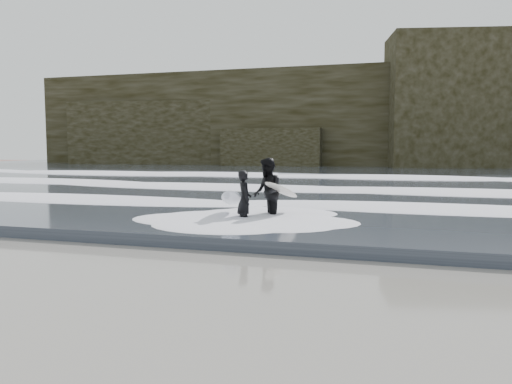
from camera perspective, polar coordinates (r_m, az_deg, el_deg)
ground at (r=8.68m, az=-17.62°, el=-10.15°), size 120.00×120.00×0.00m
sea at (r=36.27m, az=9.10°, el=1.87°), size 90.00×52.00×0.30m
headland at (r=53.17m, az=11.62°, el=8.13°), size 70.00×9.00×10.00m
foam_near at (r=16.69m, az=-0.02°, el=-1.15°), size 60.00×3.20×0.20m
foam_mid at (r=23.45m, az=4.90°, el=0.74°), size 60.00×4.00×0.24m
foam_far at (r=32.29m, az=8.16°, el=2.00°), size 60.00×4.80×0.30m
surfer_left at (r=13.66m, az=-1.71°, el=-0.85°), size 1.29×2.08×1.61m
surfer_right at (r=14.02m, az=1.40°, el=-0.01°), size 1.39×1.89×1.95m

